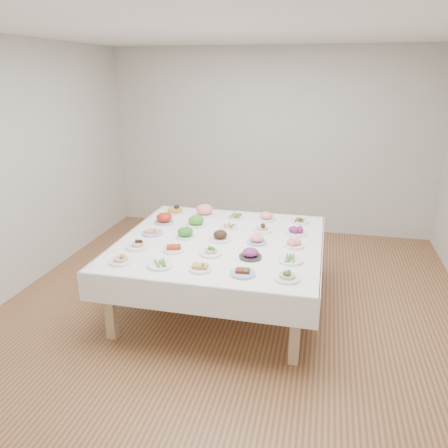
% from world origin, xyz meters
% --- Properties ---
extents(room_envelope, '(5.02, 5.02, 2.81)m').
position_xyz_m(room_envelope, '(0.00, 0.00, 1.83)').
color(room_envelope, '#99643F').
rests_on(room_envelope, ground).
extents(display_table, '(2.11, 2.11, 0.75)m').
position_xyz_m(display_table, '(-0.15, -0.10, 0.68)').
color(display_table, white).
rests_on(display_table, ground).
extents(dish_0, '(0.21, 0.21, 0.11)m').
position_xyz_m(dish_0, '(-0.92, -0.86, 0.80)').
color(dish_0, white).
rests_on(dish_0, display_table).
extents(dish_1, '(0.25, 0.24, 0.06)m').
position_xyz_m(dish_1, '(-0.53, -0.86, 0.77)').
color(dish_1, white).
rests_on(dish_1, display_table).
extents(dish_2, '(0.20, 0.20, 0.09)m').
position_xyz_m(dish_2, '(-0.16, -0.85, 0.79)').
color(dish_2, white).
rests_on(dish_2, display_table).
extents(dish_3, '(0.22, 0.22, 0.09)m').
position_xyz_m(dish_3, '(0.23, -0.86, 0.78)').
color(dish_3, '#4C66B2').
rests_on(dish_3, display_table).
extents(dish_4, '(0.22, 0.22, 0.11)m').
position_xyz_m(dish_4, '(0.62, -0.86, 0.80)').
color(dish_4, white).
rests_on(dish_4, display_table).
extents(dish_5, '(0.23, 0.23, 0.11)m').
position_xyz_m(dish_5, '(-0.91, -0.49, 0.80)').
color(dish_5, white).
rests_on(dish_5, display_table).
extents(dish_6, '(0.21, 0.21, 0.09)m').
position_xyz_m(dish_6, '(-0.53, -0.49, 0.79)').
color(dish_6, white).
rests_on(dish_6, display_table).
extents(dish_7, '(0.22, 0.22, 0.10)m').
position_xyz_m(dish_7, '(-0.15, -0.49, 0.79)').
color(dish_7, white).
rests_on(dish_7, display_table).
extents(dish_8, '(0.21, 0.21, 0.11)m').
position_xyz_m(dish_8, '(0.23, -0.49, 0.80)').
color(dish_8, '#2D2B28').
rests_on(dish_8, display_table).
extents(dish_9, '(0.23, 0.23, 0.05)m').
position_xyz_m(dish_9, '(0.61, -0.48, 0.77)').
color(dish_9, white).
rests_on(dish_9, display_table).
extents(dish_10, '(0.23, 0.23, 0.09)m').
position_xyz_m(dish_10, '(-0.91, -0.09, 0.79)').
color(dish_10, '#4C66B2').
rests_on(dish_10, display_table).
extents(dish_11, '(0.21, 0.21, 0.12)m').
position_xyz_m(dish_11, '(-0.53, -0.11, 0.80)').
color(dish_11, white).
rests_on(dish_11, display_table).
extents(dish_12, '(0.24, 0.24, 0.13)m').
position_xyz_m(dish_12, '(-0.15, -0.10, 0.81)').
color(dish_12, white).
rests_on(dish_12, display_table).
extents(dish_13, '(0.20, 0.20, 0.11)m').
position_xyz_m(dish_13, '(0.23, -0.09, 0.80)').
color(dish_13, '#4C66B2').
rests_on(dish_13, display_table).
extents(dish_14, '(0.21, 0.21, 0.09)m').
position_xyz_m(dish_14, '(0.61, -0.10, 0.79)').
color(dish_14, white).
rests_on(dish_14, display_table).
extents(dish_15, '(0.26, 0.26, 0.14)m').
position_xyz_m(dish_15, '(-0.92, 0.29, 0.82)').
color(dish_15, '#4C66B2').
rests_on(dish_15, display_table).
extents(dish_16, '(0.24, 0.24, 0.14)m').
position_xyz_m(dish_16, '(-0.53, 0.28, 0.82)').
color(dish_16, white).
rests_on(dish_16, display_table).
extents(dish_17, '(0.20, 0.20, 0.05)m').
position_xyz_m(dish_17, '(-0.14, 0.29, 0.77)').
color(dish_17, white).
rests_on(dish_17, display_table).
extents(dish_18, '(0.23, 0.23, 0.11)m').
position_xyz_m(dish_18, '(0.23, 0.28, 0.80)').
color(dish_18, white).
rests_on(dish_18, display_table).
extents(dish_19, '(0.25, 0.25, 0.11)m').
position_xyz_m(dish_19, '(0.61, 0.27, 0.80)').
color(dish_19, white).
rests_on(dish_19, display_table).
extents(dish_20, '(0.22, 0.22, 0.13)m').
position_xyz_m(dish_20, '(-0.92, 0.65, 0.81)').
color(dish_20, white).
rests_on(dish_20, display_table).
extents(dish_21, '(0.22, 0.22, 0.14)m').
position_xyz_m(dish_21, '(-0.54, 0.66, 0.82)').
color(dish_21, white).
rests_on(dish_21, display_table).
extents(dish_22, '(0.21, 0.21, 0.05)m').
position_xyz_m(dish_22, '(-0.14, 0.67, 0.77)').
color(dish_22, white).
rests_on(dish_22, display_table).
extents(dish_23, '(0.22, 0.22, 0.11)m').
position_xyz_m(dish_23, '(0.23, 0.67, 0.80)').
color(dish_23, white).
rests_on(dish_23, display_table).
extents(dish_24, '(0.21, 0.21, 0.05)m').
position_xyz_m(dish_24, '(0.62, 0.67, 0.77)').
color(dish_24, white).
rests_on(dish_24, display_table).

